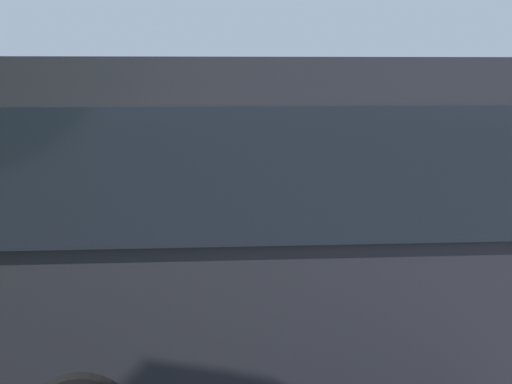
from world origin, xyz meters
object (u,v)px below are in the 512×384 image
at_px(spectator_centre, 383,220).
at_px(spectator_right, 296,222).
at_px(tour_bus, 502,229).
at_px(traffic_cone, 160,210).
at_px(spectator_left, 451,211).
at_px(parked_motorcycle_silver, 445,271).
at_px(spectator_far_right, 213,230).
at_px(stunt_motorcycle, 79,173).

distance_m(spectator_centre, spectator_right, 1.25).
relative_size(tour_bus, traffic_cone, 17.57).
height_order(spectator_left, spectator_right, spectator_left).
bearing_deg(traffic_cone, parked_motorcycle_silver, 129.03).
bearing_deg(parked_motorcycle_silver, spectator_right, -26.15).
bearing_deg(spectator_far_right, traffic_cone, -78.14).
xyz_separation_m(spectator_right, stunt_motorcycle, (3.79, -4.41, 0.07)).
bearing_deg(tour_bus, traffic_cone, -63.11).
bearing_deg(spectator_left, spectator_centre, 11.91).
xyz_separation_m(tour_bus, spectator_centre, (0.22, -2.74, -0.60)).
height_order(spectator_left, stunt_motorcycle, stunt_motorcycle).
height_order(parked_motorcycle_silver, traffic_cone, parked_motorcycle_silver).
bearing_deg(spectator_centre, spectator_left, -168.09).
height_order(spectator_centre, spectator_right, spectator_centre).
height_order(parked_motorcycle_silver, stunt_motorcycle, stunt_motorcycle).
bearing_deg(parked_motorcycle_silver, tour_bus, 77.70).
xyz_separation_m(spectator_centre, traffic_cone, (3.33, -4.27, -0.75)).
xyz_separation_m(spectator_centre, spectator_far_right, (2.45, -0.07, -0.07)).
relative_size(spectator_far_right, traffic_cone, 2.63).
bearing_deg(spectator_centre, spectator_far_right, -1.59).
xyz_separation_m(spectator_far_right, parked_motorcycle_silver, (-3.12, 0.74, -0.49)).
xyz_separation_m(spectator_right, spectator_far_right, (1.23, 0.19, -0.02)).
xyz_separation_m(spectator_left, parked_motorcycle_silver, (0.47, 0.91, -0.61)).
height_order(spectator_right, spectator_far_right, spectator_right).
distance_m(spectator_left, stunt_motorcycle, 7.59).
relative_size(spectator_far_right, parked_motorcycle_silver, 0.81).
relative_size(parked_motorcycle_silver, stunt_motorcycle, 1.07).
xyz_separation_m(spectator_far_right, traffic_cone, (0.88, -4.20, -0.67)).
relative_size(tour_bus, spectator_left, 6.08).
distance_m(spectator_left, spectator_centre, 1.17).
bearing_deg(spectator_left, parked_motorcycle_silver, 62.74).
xyz_separation_m(spectator_centre, parked_motorcycle_silver, (-0.67, 0.67, -0.57)).
xyz_separation_m(spectator_left, spectator_right, (2.36, -0.02, -0.10)).
bearing_deg(spectator_far_right, stunt_motorcycle, -60.88).
distance_m(spectator_centre, parked_motorcycle_silver, 1.11).
distance_m(parked_motorcycle_silver, stunt_motorcycle, 7.83).
bearing_deg(traffic_cone, spectator_centre, 127.96).
bearing_deg(spectator_left, stunt_motorcycle, -35.74).
xyz_separation_m(spectator_centre, stunt_motorcycle, (5.01, -4.67, 0.01)).
bearing_deg(tour_bus, spectator_far_right, -46.41).
bearing_deg(tour_bus, stunt_motorcycle, -54.76).
bearing_deg(traffic_cone, spectator_far_right, 101.86).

